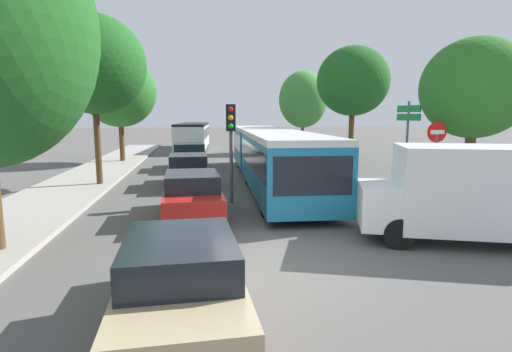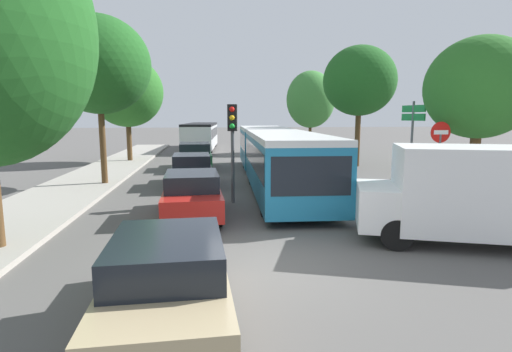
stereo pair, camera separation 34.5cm
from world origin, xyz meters
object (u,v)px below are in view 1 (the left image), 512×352
Objects in this scene: queued_car_red at (192,195)px; queued_car_graphite at (188,170)px; tree_right_near at (475,89)px; city_bus_rear at (193,134)px; queued_car_tan at (181,281)px; articulated_bus at (270,152)px; tree_left_mid at (93,64)px; traffic_light at (231,131)px; tree_right_mid at (354,83)px; direction_sign_post at (408,127)px; no_entry_sign at (436,150)px; queued_car_green at (189,156)px; white_van at (477,191)px; tree_right_far at (303,101)px; tree_left_far at (120,94)px.

queued_car_graphite is at bearing 0.29° from queued_car_red.
tree_right_near is (9.76, 1.04, 3.26)m from queued_car_red.
city_bus_rear reaches higher than queued_car_tan.
tree_left_mid is (-7.44, -0.19, 3.73)m from articulated_bus.
queued_car_graphite is 4.42m from traffic_light.
queued_car_graphite is at bearing -148.79° from traffic_light.
tree_right_mid reaches higher than queued_car_graphite.
direction_sign_post reaches higher than queued_car_graphite.
direction_sign_post is (0.52, 2.85, 0.68)m from no_entry_sign.
city_bus_rear is at bearing -2.78° from queued_car_green.
tree_right_mid reaches higher than articulated_bus.
city_bus_rear reaches higher than white_van.
articulated_bus is at bearing -18.17° from queued_car_tan.
direction_sign_post is 13.18m from tree_left_mid.
queued_car_tan is 0.55× the size of tree_left_mid.
tree_right_near is at bearing -87.60° from tree_right_far.
tree_right_near is (9.86, -23.54, 2.58)m from city_bus_rear.
tree_right_far reaches higher than queued_car_graphite.
queued_car_graphite is 5.66m from queued_car_green.
city_bus_rear is 3.95× the size of no_entry_sign.
tree_left_mid reaches higher than white_van.
tree_right_mid is (2.78, 14.72, 3.70)m from white_van.
queued_car_tan is 0.69× the size of tree_right_near.
direction_sign_post reaches higher than queued_car_red.
tree_left_far is (-5.87, 13.16, 1.92)m from traffic_light.
tree_left_mid is (-3.87, 12.19, 4.42)m from queued_car_tan.
white_van is at bearing -40.93° from tree_left_mid.
tree_right_far reaches higher than direction_sign_post.
no_entry_sign is at bearing -96.84° from tree_right_mid.
tree_left_mid reaches higher than direction_sign_post.
white_van is at bearing -95.27° from tree_right_far.
tree_right_mid is (13.47, 5.45, -0.16)m from tree_left_mid.
traffic_light is 20.43m from tree_right_far.
city_bus_rear is 1.57× the size of tree_right_mid.
tree_left_mid is at bearing -86.44° from tree_left_far.
no_entry_sign is (8.33, 7.02, 1.20)m from queued_car_tan.
no_entry_sign is at bearing -51.96° from queued_car_tan.
no_entry_sign reaches higher than queued_car_graphite.
city_bus_rear reaches higher than queued_car_graphite.
queued_car_red is at bearing -130.01° from tree_right_mid.
queued_car_red reaches higher than queued_car_tan.
city_bus_rear is at bearing -166.75° from articulated_bus.
traffic_light is 7.01m from no_entry_sign.
queued_car_graphite is at bearing -79.59° from articulated_bus.
queued_car_red is at bearing -3.03° from queued_car_tan.
articulated_bus is at bearing -110.49° from tree_right_far.
tree_right_far is (5.47, 14.63, 2.86)m from articulated_bus.
no_entry_sign is 20.15m from tree_right_far.
tree_right_mid is (9.60, -13.27, 3.57)m from city_bus_rear.
direction_sign_post is 8.17m from tree_right_mid.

